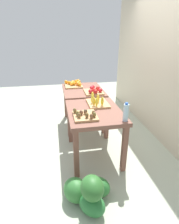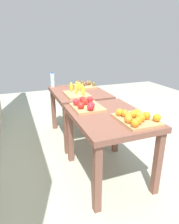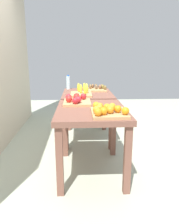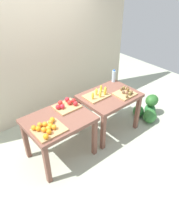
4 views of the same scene
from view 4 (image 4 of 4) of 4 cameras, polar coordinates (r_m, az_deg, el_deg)
The scene contains 10 objects.
ground_plane at distance 4.10m, azimuth -0.82°, elevation -7.63°, with size 8.00×8.00×0.00m, color #AAB39D.
back_wall at distance 4.34m, azimuth -12.94°, elevation 17.12°, with size 4.40×0.12×3.00m, color beige.
display_table_left at distance 3.42m, azimuth -8.21°, elevation -3.34°, with size 1.04×0.80×0.80m.
display_table_right at distance 3.99m, azimuth 5.33°, elevation 3.13°, with size 1.04×0.80×0.80m.
orange_bin at distance 3.11m, azimuth -11.18°, elevation -4.37°, with size 0.44×0.37×0.11m.
apple_bin at distance 3.56m, azimuth -6.11°, elevation 1.86°, with size 0.41×0.34×0.11m.
banana_crate at distance 3.83m, azimuth 2.19°, elevation 4.64°, with size 0.44×0.32×0.17m.
kiwi_bin at distance 3.95m, azimuth 9.57°, elevation 5.03°, with size 0.36×0.33×0.10m.
water_bottle at distance 4.34m, azimuth 6.50°, elevation 9.52°, with size 0.07×0.07×0.25m.
watermelon_pile at distance 4.75m, azimuth 15.41°, elevation 0.57°, with size 0.63×0.68×0.49m.
Camera 4 is at (-1.89, -2.33, 2.79)m, focal length 34.11 mm.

